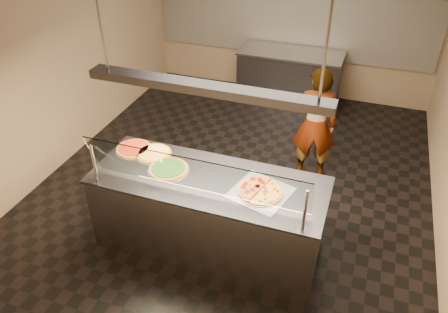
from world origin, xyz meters
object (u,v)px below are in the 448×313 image
(pizza_spinach, at_px, (169,168))
(worker, at_px, (315,124))
(serving_counter, at_px, (209,213))
(pizza_spatula, at_px, (165,161))
(heat_lamp_housing, at_px, (206,88))
(pizza_cheese, at_px, (154,153))
(pizza_tomato, at_px, (134,148))
(prep_table, at_px, (289,77))
(half_pizza_pepperoni, at_px, (250,187))
(perforated_tray, at_px, (260,192))
(sneeze_guard, at_px, (194,175))
(half_pizza_sausage, at_px, (271,193))

(pizza_spinach, xyz_separation_m, worker, (1.26, 1.71, -0.16))
(serving_counter, height_order, worker, worker)
(pizza_spatula, relative_size, heat_lamp_housing, 0.12)
(pizza_cheese, relative_size, pizza_spatula, 1.46)
(pizza_spinach, distance_m, pizza_tomato, 0.58)
(prep_table, bearing_deg, heat_lamp_housing, -90.61)
(half_pizza_pepperoni, xyz_separation_m, heat_lamp_housing, (-0.45, 0.03, 0.99))
(pizza_tomato, bearing_deg, heat_lamp_housing, -13.63)
(serving_counter, relative_size, perforated_tray, 3.72)
(serving_counter, bearing_deg, perforated_tray, -2.75)
(worker, relative_size, heat_lamp_housing, 0.69)
(sneeze_guard, height_order, worker, worker)
(perforated_tray, xyz_separation_m, heat_lamp_housing, (-0.56, 0.03, 1.01))
(pizza_tomato, relative_size, heat_lamp_housing, 0.18)
(sneeze_guard, distance_m, half_pizza_pepperoni, 0.61)
(half_pizza_pepperoni, bearing_deg, pizza_tomato, 169.58)
(half_pizza_sausage, bearing_deg, pizza_cheese, 169.71)
(pizza_spinach, xyz_separation_m, pizza_tomato, (-0.54, 0.22, -0.00))
(pizza_cheese, height_order, prep_table, pizza_cheese)
(serving_counter, height_order, heat_lamp_housing, heat_lamp_housing)
(serving_counter, bearing_deg, pizza_cheese, 162.82)
(perforated_tray, bearing_deg, pizza_tomato, 170.23)
(serving_counter, relative_size, pizza_tomato, 5.96)
(pizza_tomato, xyz_separation_m, heat_lamp_housing, (0.99, -0.24, 1.01))
(pizza_spatula, relative_size, prep_table, 0.16)
(pizza_spinach, height_order, pizza_tomato, pizza_spinach)
(pizza_spinach, height_order, prep_table, pizza_spinach)
(half_pizza_sausage, relative_size, heat_lamp_housing, 0.21)
(sneeze_guard, bearing_deg, pizza_tomato, 149.49)
(pizza_spatula, relative_size, worker, 0.18)
(pizza_tomato, xyz_separation_m, prep_table, (1.03, 3.55, -0.48))
(perforated_tray, relative_size, worker, 0.41)
(half_pizza_pepperoni, relative_size, half_pizza_sausage, 1.00)
(serving_counter, distance_m, half_pizza_pepperoni, 0.68)
(prep_table, bearing_deg, sneeze_guard, -90.56)
(pizza_spinach, bearing_deg, pizza_spatula, 131.59)
(perforated_tray, relative_size, pizza_spatula, 2.33)
(half_pizza_pepperoni, bearing_deg, pizza_spatula, 172.00)
(prep_table, bearing_deg, perforated_tray, -82.24)
(half_pizza_pepperoni, distance_m, pizza_cheese, 1.22)
(perforated_tray, height_order, pizza_tomato, pizza_tomato)
(worker, xyz_separation_m, heat_lamp_housing, (-0.81, -1.73, 1.16))
(pizza_cheese, bearing_deg, pizza_spinach, -36.55)
(pizza_spinach, height_order, worker, worker)
(half_pizza_sausage, relative_size, pizza_spinach, 1.10)
(serving_counter, height_order, pizza_spatula, pizza_spatula)
(worker, bearing_deg, sneeze_guard, 60.58)
(pizza_spinach, xyz_separation_m, heat_lamp_housing, (0.45, -0.02, 1.00))
(worker, height_order, heat_lamp_housing, heat_lamp_housing)
(pizza_spinach, xyz_separation_m, pizza_cheese, (-0.28, 0.21, -0.00))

